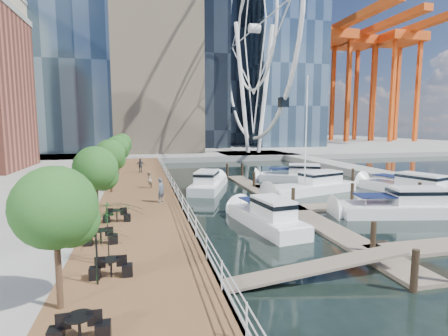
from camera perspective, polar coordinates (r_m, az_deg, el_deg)
name	(u,v)px	position (r m, az deg, el deg)	size (l,w,h in m)	color
ground	(303,246)	(20.69, 12.79, -12.38)	(520.00, 520.00, 0.00)	black
boardwalk	(140,194)	(33.08, -13.57, -4.15)	(6.00, 60.00, 1.00)	brown
seawall	(173,193)	(33.19, -8.37, -3.99)	(0.25, 60.00, 1.00)	#595954
land_far	(168,143)	(119.95, -9.15, 3.98)	(200.00, 114.00, 1.00)	gray
breakwater	(379,176)	(47.64, 23.94, -1.16)	(4.00, 60.00, 1.00)	gray
pier	(253,155)	(73.37, 4.78, 2.12)	(14.00, 12.00, 1.00)	gray
railing	(171,182)	(33.00, -8.58, -2.25)	(0.10, 60.00, 1.05)	white
floating_docks	(335,196)	(32.75, 17.70, -4.42)	(16.00, 34.00, 2.60)	#6D6051
ferris_wheel	(254,29)	(75.54, 5.00, 21.70)	(5.80, 45.60, 47.80)	white
port_cranes	(358,88)	(137.15, 21.10, 12.14)	(40.00, 52.00, 38.00)	#D84C14
street_trees	(110,154)	(31.68, -18.12, 2.13)	(2.60, 42.60, 4.60)	#3F2B1C
cafe_tables	(105,251)	(16.49, -18.80, -12.66)	(2.50, 13.70, 0.74)	black
yacht_foreground	(402,215)	(29.89, 27.01, -6.92)	(2.78, 10.37, 2.15)	silver
pedestrian_near	(161,190)	(26.81, -10.25, -3.56)	(0.68, 0.45, 1.86)	#4C5565
pedestrian_mid	(149,180)	(33.12, -12.20, -1.90)	(0.73, 0.57, 1.51)	gray
pedestrian_far	(141,165)	(43.93, -13.47, 0.41)	(1.03, 0.43, 1.75)	#2D3239
moored_yachts	(319,197)	(34.54, 15.27, -4.58)	(24.88, 36.66, 11.50)	white
cafe_seating	(102,239)	(15.24, -19.23, -10.94)	(3.64, 5.41, 2.73)	#0E3411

